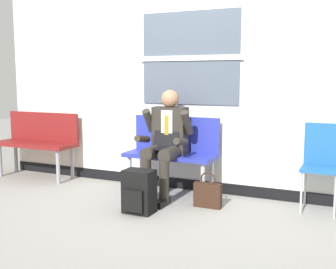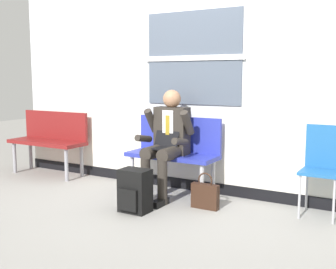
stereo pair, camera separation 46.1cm
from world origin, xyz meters
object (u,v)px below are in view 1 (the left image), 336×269
handbag (208,194)px  bench_empty (38,139)px  person_seated (166,141)px  backpack (139,192)px  bench_with_person (173,149)px  folding_chair (322,159)px

handbag → bench_empty: bearing=172.0°
handbag → person_seated: bearing=163.5°
backpack → handbag: bearing=38.8°
bench_with_person → backpack: size_ratio=2.43×
handbag → folding_chair: bearing=20.8°
backpack → person_seated: bearing=89.6°
person_seated → folding_chair: person_seated is taller
bench_empty → person_seated: (2.05, -0.20, 0.13)m
bench_empty → handbag: bench_empty is taller
bench_with_person → folding_chair: bench_with_person is taller
bench_with_person → bench_empty: bench_with_person is taller
bench_empty → bench_with_person: bearing=0.0°
person_seated → backpack: size_ratio=2.77×
handbag → folding_chair: (1.10, 0.42, 0.40)m
bench_with_person → person_seated: (0.00, -0.20, 0.13)m
person_seated → bench_empty: bearing=174.5°
bench_empty → backpack: (2.05, -0.84, -0.32)m
bench_with_person → bench_empty: 2.05m
person_seated → backpack: bearing=-90.4°
bench_empty → person_seated: person_seated is taller
bench_empty → folding_chair: 3.73m
bench_with_person → backpack: 0.90m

